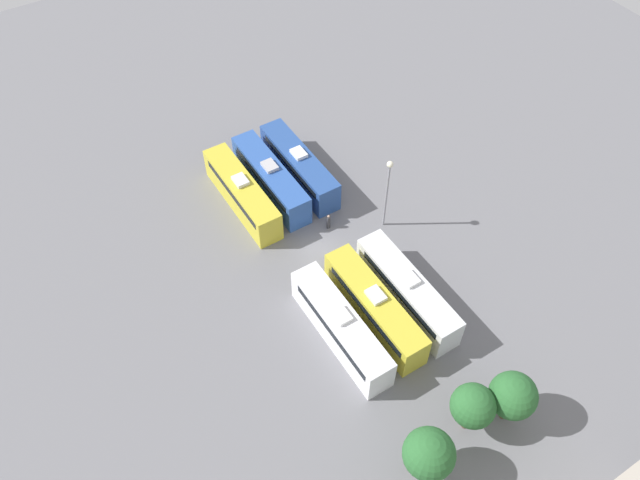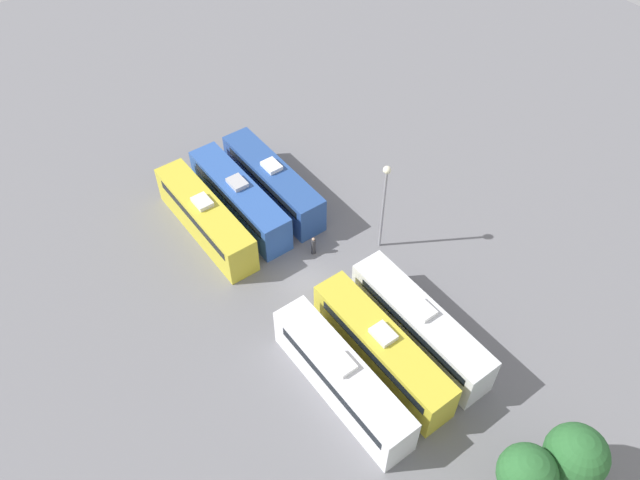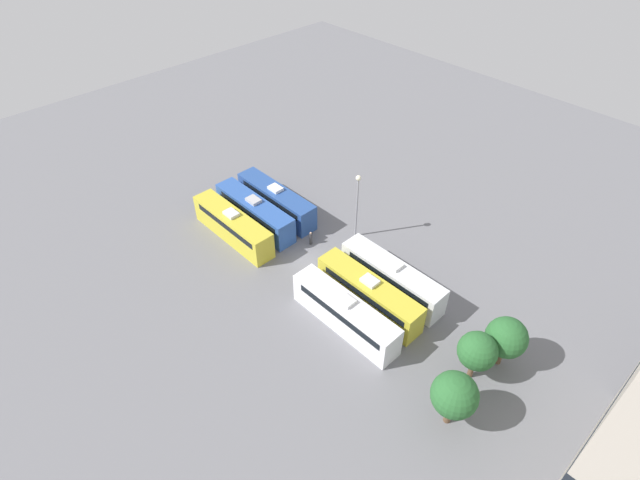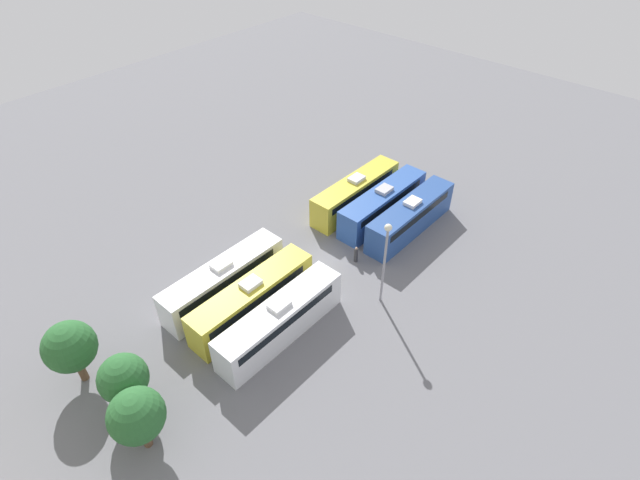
# 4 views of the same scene
# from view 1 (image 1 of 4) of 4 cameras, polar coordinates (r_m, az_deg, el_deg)

# --- Properties ---
(ground_plane) EXTENTS (115.13, 115.13, 0.00)m
(ground_plane) POSITION_cam_1_polar(r_m,az_deg,el_deg) (57.56, -0.13, -0.88)
(ground_plane) COLOR slate
(bus_0) EXTENTS (2.50, 11.62, 3.60)m
(bus_0) POSITION_cam_1_polar(r_m,az_deg,el_deg) (62.60, -1.91, 6.81)
(bus_0) COLOR #284C93
(bus_0) RESTS_ON ground_plane
(bus_1) EXTENTS (2.50, 11.62, 3.60)m
(bus_1) POSITION_cam_1_polar(r_m,az_deg,el_deg) (61.47, -4.52, 5.64)
(bus_1) COLOR #2D56A8
(bus_1) RESTS_ON ground_plane
(bus_2) EXTENTS (2.50, 11.62, 3.60)m
(bus_2) POSITION_cam_1_polar(r_m,az_deg,el_deg) (60.36, -7.13, 4.31)
(bus_2) COLOR gold
(bus_2) RESTS_ON ground_plane
(bus_3) EXTENTS (2.50, 11.62, 3.60)m
(bus_3) POSITION_cam_1_polar(r_m,az_deg,el_deg) (53.13, 7.99, -4.58)
(bus_3) COLOR silver
(bus_3) RESTS_ON ground_plane
(bus_4) EXTENTS (2.50, 11.62, 3.60)m
(bus_4) POSITION_cam_1_polar(r_m,az_deg,el_deg) (51.88, 5.01, -6.10)
(bus_4) COLOR gold
(bus_4) RESTS_ON ground_plane
(bus_5) EXTENTS (2.50, 11.62, 3.60)m
(bus_5) POSITION_cam_1_polar(r_m,az_deg,el_deg) (50.67, 1.93, -7.94)
(bus_5) COLOR white
(bus_5) RESTS_ON ground_plane
(worker_person) EXTENTS (0.36, 0.36, 1.69)m
(worker_person) POSITION_cam_1_polar(r_m,az_deg,el_deg) (58.72, 0.78, 1.67)
(worker_person) COLOR #333338
(worker_person) RESTS_ON ground_plane
(light_pole) EXTENTS (0.60, 0.60, 8.12)m
(light_pole) POSITION_cam_1_polar(r_m,az_deg,el_deg) (55.87, 6.22, 5.14)
(light_pole) COLOR gray
(light_pole) RESTS_ON ground_plane
(tree_0) EXTENTS (3.55, 3.55, 5.19)m
(tree_0) POSITION_cam_1_polar(r_m,az_deg,el_deg) (48.05, 17.22, -13.45)
(tree_0) COLOR brown
(tree_0) RESTS_ON ground_plane
(tree_1) EXTENTS (3.30, 3.30, 5.09)m
(tree_1) POSITION_cam_1_polar(r_m,az_deg,el_deg) (46.91, 13.81, -14.53)
(tree_1) COLOR brown
(tree_1) RESTS_ON ground_plane
(tree_2) EXTENTS (3.65, 3.65, 5.45)m
(tree_2) POSITION_cam_1_polar(r_m,az_deg,el_deg) (44.72, 9.93, -18.71)
(tree_2) COLOR brown
(tree_2) RESTS_ON ground_plane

